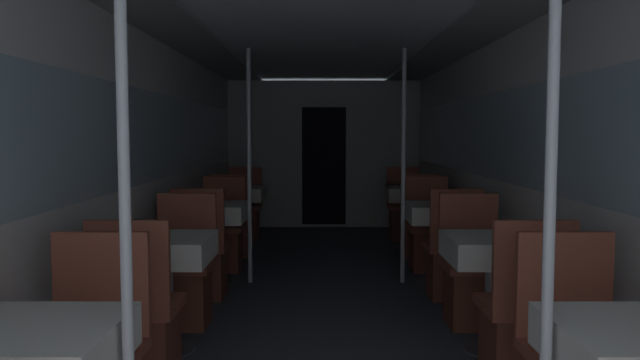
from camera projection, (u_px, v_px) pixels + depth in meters
name	position (u px, v px, depth m)	size (l,w,h in m)	color
wall_left	(146.00, 166.00, 4.94)	(0.05, 10.14, 2.14)	silver
wall_right	(502.00, 166.00, 4.96)	(0.05, 10.14, 2.14)	silver
ceiling_panel	(324.00, 30.00, 4.87)	(2.84, 10.14, 0.07)	silver
bulkhead_far	(321.00, 155.00, 9.12)	(2.78, 0.09, 2.14)	#A8A8A3
support_pole_left_0	(122.00, 225.00, 2.06)	(0.04, 0.04, 2.14)	silver
dining_table_left_1	(160.00, 257.00, 3.90)	(0.60, 0.60, 0.73)	#4C4C51
chair_left_near_1	(136.00, 333.00, 3.38)	(0.43, 0.43, 0.93)	brown
chair_left_far_1	(180.00, 285.00, 4.46)	(0.43, 0.43, 0.93)	brown
dining_table_left_2	(210.00, 218.00, 5.71)	(0.60, 0.60, 0.73)	#4C4C51
chair_left_near_2	(199.00, 264.00, 5.19)	(0.43, 0.43, 0.93)	brown
chair_left_far_2	(219.00, 241.00, 6.27)	(0.43, 0.43, 0.93)	brown
support_pole_left_2	(246.00, 167.00, 5.67)	(0.04, 0.04, 2.14)	silver
dining_table_left_3	(236.00, 198.00, 7.51)	(0.60, 0.60, 0.73)	#4C4C51
chair_left_near_3	(230.00, 230.00, 6.99)	(0.43, 0.43, 0.93)	brown
chair_left_far_3	(241.00, 217.00, 8.08)	(0.43, 0.43, 0.93)	brown
support_pole_right_0	(546.00, 225.00, 2.07)	(0.04, 0.04, 2.14)	silver
dining_table_right_1	(492.00, 257.00, 3.91)	(0.60, 0.60, 0.73)	#4C4C51
chair_right_near_1	(519.00, 333.00, 3.39)	(0.43, 0.43, 0.93)	brown
chair_right_far_1	(470.00, 285.00, 4.47)	(0.43, 0.43, 0.93)	brown
dining_table_right_2	(437.00, 218.00, 5.72)	(0.60, 0.60, 0.73)	#4C4C51
chair_right_near_2	(449.00, 264.00, 5.20)	(0.43, 0.43, 0.93)	brown
chair_right_far_2	(426.00, 241.00, 6.28)	(0.43, 0.43, 0.93)	brown
support_pole_right_2	(400.00, 167.00, 5.68)	(0.04, 0.04, 2.14)	silver
dining_table_right_3	(408.00, 198.00, 7.52)	(0.60, 0.60, 0.73)	#4C4C51
chair_right_near_3	(415.00, 230.00, 7.00)	(0.43, 0.43, 0.93)	brown
chair_right_far_3	(402.00, 217.00, 8.09)	(0.43, 0.43, 0.93)	brown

